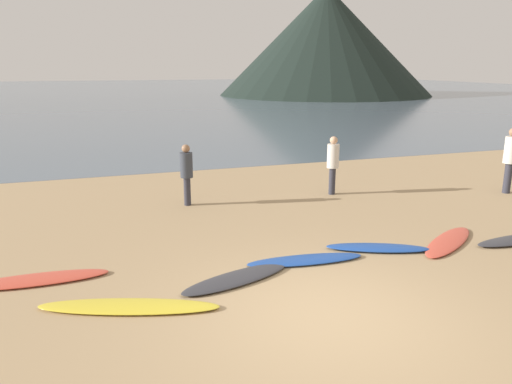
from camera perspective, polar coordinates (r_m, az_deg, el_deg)
ground_plane at (r=16.36m, az=-7.55°, el=1.78°), size 120.00×120.00×0.20m
ocean_water at (r=66.25m, az=-16.26°, el=10.97°), size 140.00×100.00×0.01m
headland_hill at (r=59.53m, az=8.00°, el=16.82°), size 24.27×24.27×11.96m
surfboard_1 at (r=9.02m, az=-24.12°, el=-9.22°), size 2.33×0.60×0.07m
surfboard_2 at (r=7.65m, az=-14.49°, el=-12.67°), size 2.70×1.35×0.08m
surfboard_3 at (r=8.30m, az=-2.24°, el=-9.93°), size 2.13×1.17×0.08m
surfboard_4 at (r=9.08m, az=5.71°, el=-7.80°), size 2.21×0.70×0.08m
surfboard_5 at (r=9.85m, az=13.86°, el=-6.27°), size 2.00×1.18×0.10m
surfboard_6 at (r=10.66m, az=21.33°, el=-5.34°), size 2.12×1.66×0.07m
person_0 at (r=12.48m, az=-8.03°, el=2.56°), size 0.31×0.31×1.56m
person_1 at (r=15.23m, az=27.34°, el=3.82°), size 0.37×0.37×1.82m
person_2 at (r=13.58m, az=8.88°, el=3.62°), size 0.32×0.32×1.60m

